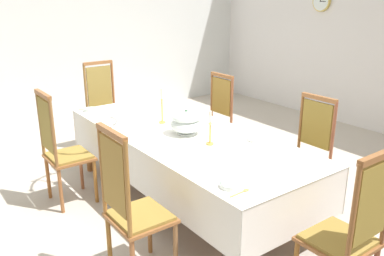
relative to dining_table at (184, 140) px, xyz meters
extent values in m
cube|color=#B6AC9E|center=(0.00, 0.17, -0.71)|extent=(7.11, 7.10, 0.04)
cube|color=silver|center=(-3.60, 0.17, 1.05)|extent=(0.08, 7.10, 3.48)
cylinder|color=brown|center=(-1.33, -0.47, -0.32)|extent=(0.07, 0.07, 0.72)
cylinder|color=#905B34|center=(1.33, -0.47, -0.32)|extent=(0.07, 0.07, 0.72)
cylinder|color=#935427|center=(-1.33, 0.47, -0.32)|extent=(0.07, 0.07, 0.72)
cylinder|color=#985E2C|center=(1.33, 0.47, -0.32)|extent=(0.07, 0.07, 0.72)
cube|color=brown|center=(0.00, 0.00, 0.00)|extent=(2.75, 1.02, 0.08)
cube|color=brown|center=(0.00, 0.00, 0.05)|extent=(2.87, 1.14, 0.03)
cube|color=white|center=(0.00, 0.00, 0.07)|extent=(2.89, 1.16, 0.00)
cube|color=white|center=(0.00, -0.57, -0.14)|extent=(2.89, 0.00, 0.42)
cube|color=white|center=(0.00, 0.57, -0.14)|extent=(2.89, 0.00, 0.42)
cube|color=white|center=(-1.44, 0.00, -0.14)|extent=(0.00, 1.16, 0.42)
cube|color=white|center=(1.44, 0.00, -0.14)|extent=(0.00, 1.16, 0.42)
cylinder|color=brown|center=(-0.92, -0.73, -0.45)|extent=(0.04, 0.04, 0.47)
cylinder|color=#985D25|center=(-0.54, -0.73, -0.45)|extent=(0.04, 0.04, 0.47)
cylinder|color=#935426|center=(-0.92, -1.09, -0.45)|extent=(0.04, 0.04, 0.47)
cylinder|color=brown|center=(-0.54, -1.09, -0.45)|extent=(0.04, 0.04, 0.47)
cube|color=brown|center=(-0.73, -0.91, -0.21)|extent=(0.44, 0.42, 0.03)
cube|color=olive|center=(-0.73, -0.91, -0.18)|extent=(0.40, 0.38, 0.02)
cylinder|color=olive|center=(-0.93, -1.10, 0.14)|extent=(0.03, 0.03, 0.67)
cylinder|color=brown|center=(-0.54, -1.10, 0.14)|extent=(0.03, 0.03, 0.67)
cube|color=olive|center=(-0.73, -1.10, 0.17)|extent=(0.34, 0.02, 0.51)
cube|color=brown|center=(-0.73, -1.10, 0.47)|extent=(0.40, 0.04, 0.04)
cylinder|color=brown|center=(-0.54, 0.73, -0.45)|extent=(0.04, 0.04, 0.47)
cylinder|color=brown|center=(-0.92, 0.73, -0.45)|extent=(0.04, 0.04, 0.47)
cylinder|color=brown|center=(-0.54, 1.09, -0.45)|extent=(0.04, 0.04, 0.47)
cylinder|color=brown|center=(-0.92, 1.09, -0.45)|extent=(0.04, 0.04, 0.47)
cube|color=brown|center=(-0.73, 0.91, -0.21)|extent=(0.44, 0.42, 0.03)
cube|color=olive|center=(-0.73, 0.91, -0.18)|extent=(0.40, 0.38, 0.02)
cylinder|color=brown|center=(-0.54, 1.10, 0.10)|extent=(0.03, 0.03, 0.60)
cylinder|color=brown|center=(-0.93, 1.10, 0.10)|extent=(0.03, 0.03, 0.60)
cube|color=olive|center=(-0.73, 1.10, 0.13)|extent=(0.34, 0.02, 0.45)
cube|color=brown|center=(-0.73, 1.10, 0.40)|extent=(0.40, 0.04, 0.04)
cylinder|color=brown|center=(0.53, -0.73, -0.45)|extent=(0.04, 0.04, 0.47)
cylinder|color=brown|center=(0.91, -0.73, -0.45)|extent=(0.04, 0.04, 0.47)
cylinder|color=#8E5E27|center=(0.53, -1.09, -0.45)|extent=(0.04, 0.04, 0.47)
cube|color=brown|center=(0.72, -0.91, -0.21)|extent=(0.44, 0.42, 0.03)
cube|color=olive|center=(0.72, -0.91, -0.18)|extent=(0.40, 0.38, 0.02)
cylinder|color=#935E2C|center=(0.53, -1.10, 0.15)|extent=(0.03, 0.03, 0.69)
cylinder|color=olive|center=(0.92, -1.10, 0.15)|extent=(0.03, 0.03, 0.69)
cube|color=olive|center=(0.72, -1.10, 0.19)|extent=(0.34, 0.02, 0.53)
cube|color=brown|center=(0.72, -1.10, 0.50)|extent=(0.40, 0.04, 0.04)
cylinder|color=brown|center=(0.91, 0.73, -0.45)|extent=(0.04, 0.04, 0.47)
cylinder|color=olive|center=(0.53, 0.73, -0.45)|extent=(0.04, 0.04, 0.47)
cylinder|color=#935A2F|center=(0.91, 1.09, -0.45)|extent=(0.04, 0.04, 0.47)
cylinder|color=brown|center=(0.53, 1.09, -0.45)|extent=(0.04, 0.04, 0.47)
cube|color=brown|center=(0.72, 0.91, -0.21)|extent=(0.44, 0.42, 0.03)
cube|color=olive|center=(0.72, 0.91, -0.18)|extent=(0.40, 0.38, 0.02)
cylinder|color=#954F36|center=(0.92, 1.10, 0.11)|extent=(0.03, 0.03, 0.60)
cylinder|color=brown|center=(0.53, 1.10, 0.11)|extent=(0.03, 0.03, 0.60)
cube|color=olive|center=(0.72, 1.10, 0.14)|extent=(0.34, 0.02, 0.46)
cube|color=brown|center=(0.72, 1.10, 0.41)|extent=(0.40, 0.04, 0.04)
cylinder|color=#925937|center=(-1.59, 0.19, -0.45)|extent=(0.04, 0.04, 0.47)
cylinder|color=brown|center=(-1.59, -0.19, -0.45)|extent=(0.04, 0.04, 0.47)
cylinder|color=#966036|center=(-1.95, 0.19, -0.45)|extent=(0.04, 0.04, 0.47)
cylinder|color=brown|center=(-1.95, -0.19, -0.45)|extent=(0.04, 0.04, 0.47)
cube|color=brown|center=(-1.77, 0.00, -0.21)|extent=(0.42, 0.44, 0.03)
cube|color=olive|center=(-1.77, 0.00, -0.18)|extent=(0.38, 0.40, 0.02)
cylinder|color=brown|center=(-1.96, 0.19, 0.15)|extent=(0.03, 0.03, 0.70)
cylinder|color=brown|center=(-1.96, -0.20, 0.15)|extent=(0.03, 0.03, 0.70)
cube|color=olive|center=(-1.96, 0.00, 0.19)|extent=(0.02, 0.34, 0.53)
cube|color=brown|center=(-1.96, 0.00, 0.50)|extent=(0.04, 0.40, 0.04)
cylinder|color=#955726|center=(1.59, 0.19, -0.45)|extent=(0.04, 0.04, 0.47)
cube|color=brown|center=(1.77, 0.00, -0.21)|extent=(0.42, 0.44, 0.03)
cube|color=olive|center=(1.77, 0.00, -0.18)|extent=(0.38, 0.40, 0.02)
cylinder|color=brown|center=(1.96, -0.20, 0.14)|extent=(0.03, 0.03, 0.67)
cube|color=olive|center=(1.96, 0.00, 0.17)|extent=(0.02, 0.34, 0.51)
cube|color=brown|center=(1.96, 0.00, 0.47)|extent=(0.04, 0.40, 0.04)
cylinder|color=silver|center=(0.03, 0.00, 0.08)|extent=(0.18, 0.18, 0.02)
ellipsoid|color=silver|center=(0.03, 0.00, 0.16)|extent=(0.32, 0.32, 0.14)
ellipsoid|color=silver|center=(0.03, 0.00, 0.24)|extent=(0.29, 0.29, 0.11)
sphere|color=#497552|center=(0.03, 0.00, 0.31)|extent=(0.03, 0.03, 0.03)
cylinder|color=gold|center=(-0.40, 0.00, 0.08)|extent=(0.07, 0.07, 0.02)
cylinder|color=gold|center=(-0.40, 0.00, 0.21)|extent=(0.02, 0.02, 0.24)
cone|color=gold|center=(-0.40, 0.00, 0.33)|extent=(0.04, 0.04, 0.02)
cylinder|color=silver|center=(-0.40, 0.00, 0.39)|extent=(0.02, 0.02, 0.10)
cylinder|color=gold|center=(0.40, 0.00, 0.08)|extent=(0.07, 0.07, 0.02)
cylinder|color=gold|center=(0.40, 0.00, 0.18)|extent=(0.02, 0.02, 0.18)
cone|color=gold|center=(0.40, 0.00, 0.28)|extent=(0.04, 0.04, 0.02)
cylinder|color=silver|center=(0.40, 0.00, 0.34)|extent=(0.02, 0.02, 0.10)
cylinder|color=silver|center=(-1.28, -0.42, 0.09)|extent=(0.18, 0.18, 0.03)
cylinder|color=silver|center=(-1.28, -0.42, 0.09)|extent=(0.14, 0.14, 0.02)
torus|color=#497552|center=(-1.28, -0.42, 0.10)|extent=(0.17, 0.17, 0.01)
cylinder|color=silver|center=(1.15, -0.42, 0.09)|extent=(0.16, 0.16, 0.03)
cylinder|color=silver|center=(1.15, -0.42, 0.09)|extent=(0.13, 0.13, 0.02)
torus|color=#497552|center=(1.15, -0.42, 0.10)|extent=(0.15, 0.15, 0.01)
cylinder|color=silver|center=(0.58, 0.43, 0.09)|extent=(0.19, 0.19, 0.03)
cylinder|color=silver|center=(0.58, 0.43, 0.09)|extent=(0.16, 0.16, 0.02)
torus|color=#497552|center=(0.58, 0.43, 0.10)|extent=(0.18, 0.18, 0.01)
cube|color=gold|center=(-1.40, -0.45, 0.08)|extent=(0.03, 0.14, 0.00)
ellipsoid|color=gold|center=(-1.39, -0.37, 0.08)|extent=(0.03, 0.05, 0.01)
cube|color=gold|center=(1.26, -0.45, 0.08)|extent=(0.02, 0.14, 0.00)
ellipsoid|color=gold|center=(1.26, -0.37, 0.08)|extent=(0.03, 0.05, 0.01)
cylinder|color=#D1B251|center=(-1.28, 3.69, 1.25)|extent=(0.33, 0.05, 0.33)
cylinder|color=silver|center=(-1.28, 3.66, 1.25)|extent=(0.29, 0.01, 0.29)
cube|color=black|center=(-1.24, 3.66, 1.25)|extent=(0.12, 0.00, 0.01)
camera|label=1|loc=(3.08, -2.18, 1.37)|focal=38.11mm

